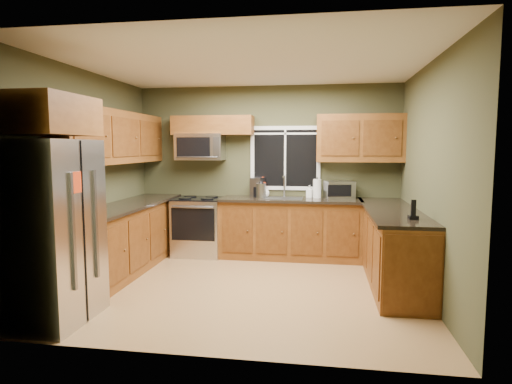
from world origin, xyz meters
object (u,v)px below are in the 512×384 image
(toaster_oven, at_px, (339,190))
(soap_bottle_b, at_px, (310,191))
(cordless_phone, at_px, (413,213))
(refrigerator, at_px, (50,232))
(coffee_maker, at_px, (257,188))
(paper_towel_roll, at_px, (317,188))
(soap_bottle_c, at_px, (265,191))
(soap_bottle_a, at_px, (263,187))
(kettle, at_px, (261,190))
(microwave, at_px, (200,147))
(range, at_px, (199,226))

(toaster_oven, height_order, soap_bottle_b, toaster_oven)
(toaster_oven, height_order, cordless_phone, toaster_oven)
(refrigerator, height_order, coffee_maker, refrigerator)
(paper_towel_roll, distance_m, soap_bottle_c, 0.82)
(toaster_oven, relative_size, soap_bottle_a, 1.58)
(toaster_oven, height_order, kettle, kettle)
(paper_towel_roll, distance_m, cordless_phone, 2.14)
(paper_towel_roll, relative_size, cordless_phone, 1.49)
(soap_bottle_b, distance_m, cordless_phone, 2.21)
(soap_bottle_a, bearing_deg, soap_bottle_c, -61.34)
(coffee_maker, height_order, soap_bottle_a, soap_bottle_a)
(refrigerator, bearing_deg, soap_bottle_c, 59.13)
(toaster_oven, distance_m, soap_bottle_b, 0.46)
(refrigerator, distance_m, coffee_maker, 3.36)
(soap_bottle_a, xyz_separation_m, soap_bottle_c, (0.05, -0.09, -0.07))
(cordless_phone, bearing_deg, microwave, 147.83)
(kettle, bearing_deg, soap_bottle_a, 89.98)
(kettle, height_order, soap_bottle_c, kettle)
(microwave, height_order, kettle, microwave)
(toaster_oven, xyz_separation_m, kettle, (-1.20, -0.10, -0.01))
(coffee_maker, bearing_deg, range, -169.62)
(soap_bottle_c, bearing_deg, soap_bottle_b, 1.60)
(microwave, bearing_deg, kettle, -5.10)
(microwave, distance_m, toaster_oven, 2.30)
(soap_bottle_a, height_order, soap_bottle_b, soap_bottle_a)
(kettle, relative_size, cordless_phone, 1.26)
(microwave, xyz_separation_m, kettle, (1.00, -0.09, -0.66))
(coffee_maker, bearing_deg, soap_bottle_b, -0.73)
(toaster_oven, height_order, coffee_maker, coffee_maker)
(toaster_oven, bearing_deg, microwave, -179.73)
(soap_bottle_c, bearing_deg, paper_towel_roll, 0.61)
(soap_bottle_a, xyz_separation_m, cordless_phone, (1.93, -1.94, -0.09))
(range, distance_m, soap_bottle_b, 1.85)
(refrigerator, xyz_separation_m, soap_bottle_b, (2.44, 2.93, 0.14))
(soap_bottle_b, bearing_deg, range, -174.82)
(soap_bottle_b, xyz_separation_m, cordless_phone, (1.18, -1.87, -0.03))
(range, xyz_separation_m, soap_bottle_a, (1.00, 0.23, 0.63))
(kettle, distance_m, soap_bottle_c, 0.11)
(cordless_phone, bearing_deg, coffee_maker, 136.93)
(coffee_maker, xyz_separation_m, cordless_phone, (2.01, -1.88, -0.08))
(range, xyz_separation_m, toaster_oven, (2.20, 0.15, 0.60))
(kettle, xyz_separation_m, cordless_phone, (1.93, -1.76, -0.06))
(range, bearing_deg, kettle, 2.69)
(soap_bottle_b, height_order, soap_bottle_c, soap_bottle_b)
(toaster_oven, bearing_deg, cordless_phone, -68.57)
(microwave, distance_m, kettle, 1.20)
(soap_bottle_a, relative_size, cordless_phone, 1.44)
(range, bearing_deg, coffee_maker, 10.38)
(paper_towel_roll, relative_size, soap_bottle_b, 1.65)
(microwave, xyz_separation_m, coffee_maker, (0.92, 0.03, -0.65))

